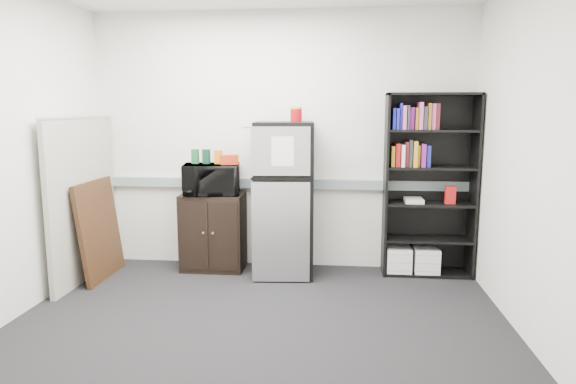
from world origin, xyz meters
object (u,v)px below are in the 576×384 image
object	(u,v)px
cubicle_partition	(83,199)
microwave	(212,179)
refrigerator	(284,200)
cabinet	(213,232)
bookshelf	(427,181)

from	to	relation	value
cubicle_partition	microwave	xyz separation A→B (m)	(1.20, 0.40, 0.16)
cubicle_partition	refrigerator	world-z (taller)	cubicle_partition
cubicle_partition	microwave	bearing A→B (deg)	18.63
cubicle_partition	microwave	size ratio (longest dim) A/B	2.83
cabinet	refrigerator	xyz separation A→B (m)	(0.76, -0.08, 0.38)
microwave	refrigerator	size ratio (longest dim) A/B	0.37
bookshelf	cabinet	distance (m)	2.28
cabinet	microwave	size ratio (longest dim) A/B	1.42
bookshelf	refrigerator	world-z (taller)	bookshelf
bookshelf	cubicle_partition	xyz separation A→B (m)	(-3.41, -0.49, -0.16)
bookshelf	refrigerator	xyz separation A→B (m)	(-1.44, -0.15, -0.19)
bookshelf	cabinet	size ratio (longest dim) A/B	2.28
bookshelf	microwave	world-z (taller)	bookshelf
cubicle_partition	cabinet	distance (m)	1.34
cabinet	cubicle_partition	bearing A→B (deg)	-160.69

